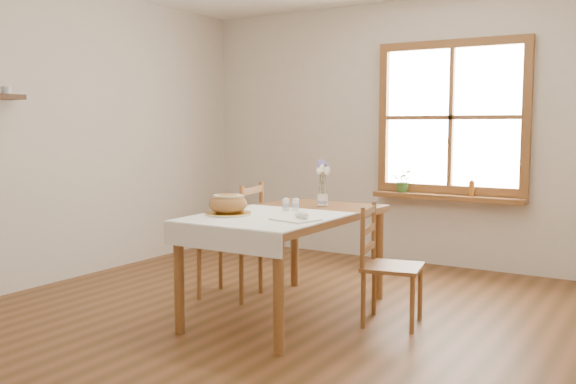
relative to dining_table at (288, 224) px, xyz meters
name	(u,v)px	position (x,y,z in m)	size (l,w,h in m)	color
ground	(265,325)	(0.00, -0.30, -0.66)	(5.00, 5.00, 0.00)	brown
room_walls	(264,76)	(0.00, -0.30, 1.04)	(4.60, 5.10, 2.65)	beige
window	(452,117)	(0.50, 2.17, 0.79)	(1.46, 0.08, 1.46)	brown
window_sill	(447,197)	(0.50, 2.10, 0.03)	(1.46, 0.20, 0.05)	brown
dining_table	(288,224)	(0.00, 0.00, 0.00)	(0.90, 1.60, 0.75)	brown
table_linen	(265,217)	(0.00, -0.30, 0.09)	(0.91, 0.99, 0.01)	white
chair_left	(230,240)	(-0.65, 0.17, -0.20)	(0.43, 0.45, 0.92)	brown
chair_right	(393,265)	(0.74, 0.19, -0.25)	(0.39, 0.41, 0.83)	brown
bread_plate	(228,214)	(-0.26, -0.37, 0.10)	(0.31, 0.31, 0.02)	silver
bread_loaf	(228,202)	(-0.26, -0.37, 0.18)	(0.27, 0.27, 0.15)	#AF743E
egg_napkin	(296,219)	(0.27, -0.35, 0.10)	(0.27, 0.23, 0.01)	white
eggs	(296,215)	(0.27, -0.35, 0.13)	(0.21, 0.19, 0.05)	white
salt_shaker	(286,204)	(-0.03, 0.02, 0.14)	(0.05, 0.05, 0.10)	silver
pepper_shaker	(296,204)	(0.04, 0.05, 0.14)	(0.05, 0.05, 0.10)	silver
flower_vase	(322,201)	(0.04, 0.44, 0.13)	(0.08, 0.08, 0.09)	silver
lavender_bouquet	(323,178)	(0.04, 0.44, 0.31)	(0.14, 0.14, 0.27)	#6C599F
potted_plant	(403,183)	(0.05, 2.10, 0.14)	(0.20, 0.22, 0.17)	#336729
amber_bottle	(472,188)	(0.73, 2.10, 0.13)	(0.05, 0.05, 0.15)	#9F5B1D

